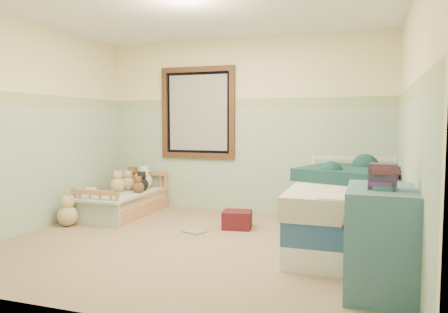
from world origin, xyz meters
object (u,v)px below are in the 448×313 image
(twin_bed_frame, at_px, (349,234))
(dresser, at_px, (380,240))
(toddler_bed_frame, at_px, (124,208))
(floor_book, at_px, (194,232))
(plush_floor_cream, at_px, (91,206))
(plush_floor_tan, at_px, (68,216))
(red_pillow, at_px, (237,220))

(twin_bed_frame, bearing_deg, dresser, -77.06)
(toddler_bed_frame, bearing_deg, floor_book, -24.54)
(twin_bed_frame, height_order, floor_book, twin_bed_frame)
(plush_floor_cream, xyz_separation_m, floor_book, (1.74, -0.41, -0.12))
(toddler_bed_frame, relative_size, plush_floor_cream, 5.19)
(toddler_bed_frame, xyz_separation_m, floor_book, (1.34, -0.61, -0.08))
(dresser, bearing_deg, plush_floor_tan, 165.33)
(toddler_bed_frame, height_order, plush_floor_cream, plush_floor_cream)
(red_pillow, bearing_deg, plush_floor_tan, -164.56)
(toddler_bed_frame, distance_m, red_pillow, 1.77)
(plush_floor_tan, height_order, floor_book, plush_floor_tan)
(plush_floor_tan, bearing_deg, dresser, -14.67)
(floor_book, bearing_deg, red_pillow, 62.50)
(plush_floor_tan, distance_m, dresser, 3.82)
(plush_floor_tan, xyz_separation_m, red_pillow, (2.06, 0.57, -0.02))
(toddler_bed_frame, height_order, floor_book, toddler_bed_frame)
(toddler_bed_frame, xyz_separation_m, plush_floor_tan, (-0.31, -0.82, 0.04))
(toddler_bed_frame, distance_m, plush_floor_cream, 0.45)
(floor_book, bearing_deg, plush_floor_cream, -171.21)
(dresser, distance_m, floor_book, 2.39)
(plush_floor_cream, distance_m, floor_book, 1.79)
(plush_floor_cream, distance_m, plush_floor_tan, 0.63)
(twin_bed_frame, xyz_separation_m, floor_book, (-1.76, -0.07, -0.10))
(plush_floor_tan, height_order, red_pillow, plush_floor_tan)
(twin_bed_frame, xyz_separation_m, red_pillow, (-1.34, 0.29, -0.00))
(twin_bed_frame, bearing_deg, toddler_bed_frame, 170.13)
(red_pillow, bearing_deg, twin_bed_frame, -12.17)
(plush_floor_cream, xyz_separation_m, red_pillow, (2.16, -0.05, -0.03))
(twin_bed_frame, bearing_deg, floor_book, -177.68)
(twin_bed_frame, height_order, dresser, dresser)
(plush_floor_cream, relative_size, plush_floor_tan, 1.05)
(red_pillow, bearing_deg, floor_book, -139.49)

